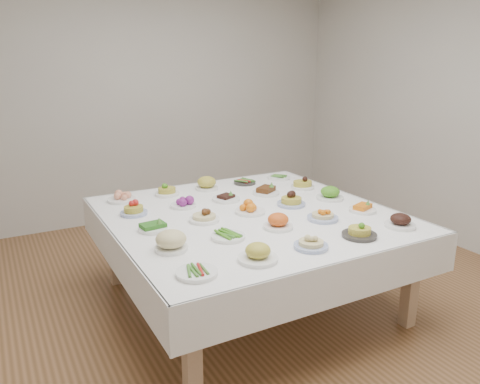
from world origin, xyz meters
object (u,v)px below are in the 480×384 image
dish_12 (250,207)px  dish_24 (279,177)px  display_table (249,222)px  dish_0 (197,271)px

dish_12 → dish_24: size_ratio=1.05×
display_table → dish_12: bearing=5.4°
dish_12 → dish_24: 1.09m
display_table → dish_0: dish_0 is taller
dish_12 → dish_0: bearing=-135.1°
dish_0 → dish_24: bearing=45.1°
display_table → dish_12: (0.01, 0.00, 0.12)m
display_table → dish_12: size_ratio=9.17×
display_table → dish_12: dish_12 is taller
dish_0 → dish_24: 2.20m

